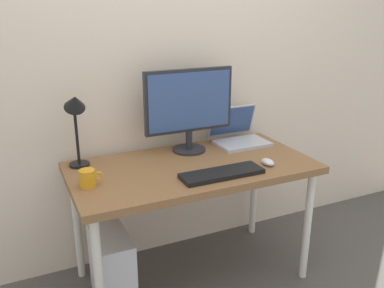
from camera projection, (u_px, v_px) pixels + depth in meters
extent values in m
plane|color=#4C4742|center=(192.00, 275.00, 2.52)|extent=(6.00, 6.00, 0.00)
cube|color=beige|center=(163.00, 51.00, 2.45)|extent=(4.40, 0.04, 2.60)
cube|color=brown|center=(192.00, 168.00, 2.30)|extent=(1.33, 0.69, 0.04)
cylinder|color=silver|center=(99.00, 282.00, 1.93)|extent=(0.04, 0.04, 0.69)
cylinder|color=silver|center=(307.00, 226.00, 2.41)|extent=(0.04, 0.04, 0.69)
cylinder|color=silver|center=(77.00, 225.00, 2.42)|extent=(0.04, 0.04, 0.69)
cylinder|color=silver|center=(254.00, 188.00, 2.90)|extent=(0.04, 0.04, 0.69)
cylinder|color=#232328|center=(189.00, 150.00, 2.50)|extent=(0.20, 0.20, 0.01)
cylinder|color=#232328|center=(189.00, 140.00, 2.48)|extent=(0.04, 0.04, 0.11)
cube|color=#232328|center=(189.00, 101.00, 2.40)|extent=(0.54, 0.03, 0.37)
cube|color=#334C7F|center=(190.00, 101.00, 2.39)|extent=(0.51, 0.01, 0.33)
cube|color=#B2B2B7|center=(242.00, 143.00, 2.60)|extent=(0.32, 0.22, 0.02)
cube|color=#B2B2B7|center=(232.00, 121.00, 2.69)|extent=(0.32, 0.07, 0.21)
cube|color=#334C7F|center=(232.00, 121.00, 2.68)|extent=(0.30, 0.05, 0.18)
cylinder|color=black|center=(79.00, 164.00, 2.27)|extent=(0.11, 0.11, 0.01)
cylinder|color=black|center=(77.00, 135.00, 2.22)|extent=(0.02, 0.02, 0.32)
cone|color=black|center=(75.00, 102.00, 2.12)|extent=(0.11, 0.14, 0.13)
cube|color=black|center=(222.00, 173.00, 2.14)|extent=(0.44, 0.14, 0.02)
ellipsoid|color=silver|center=(268.00, 162.00, 2.28)|extent=(0.06, 0.09, 0.03)
cylinder|color=orange|center=(87.00, 178.00, 2.00)|extent=(0.08, 0.08, 0.09)
torus|color=orange|center=(98.00, 176.00, 2.02)|extent=(0.05, 0.01, 0.05)
cube|color=silver|center=(112.00, 268.00, 2.24)|extent=(0.18, 0.36, 0.42)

